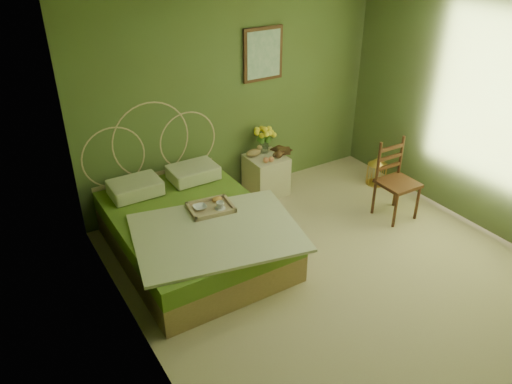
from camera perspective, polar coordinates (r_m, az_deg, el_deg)
floor at (r=5.16m, az=10.42°, el=-10.02°), size 4.50×4.50×0.00m
ceiling at (r=4.08m, az=13.85°, el=19.61°), size 4.50×4.50×0.00m
wall_back at (r=6.15m, az=-2.49°, el=10.97°), size 4.00×0.00×4.00m
wall_left at (r=3.55m, az=-12.77°, el=-4.51°), size 0.00×4.50×4.50m
wall_right at (r=5.94m, az=26.39°, el=7.24°), size 0.00×4.50×4.50m
wall_art at (r=6.20m, az=0.83°, el=15.47°), size 0.54×0.04×0.64m
bed at (r=5.37m, az=-7.44°, el=-4.00°), size 1.80×2.27×1.41m
nightstand at (r=6.46m, az=1.12°, el=2.74°), size 0.47×0.48×0.95m
chair at (r=6.12m, az=15.50°, el=1.88°), size 0.42×0.42×0.94m
birdcage at (r=6.93m, az=13.64°, el=2.36°), size 0.26×0.26×0.39m
book_lower at (r=6.47m, az=2.41°, el=4.57°), size 0.24×0.28×0.02m
book_upper at (r=6.46m, az=2.42°, el=4.73°), size 0.27×0.29×0.02m
cereal_bowl at (r=5.21m, az=-6.42°, el=-1.76°), size 0.15×0.15×0.03m
coffee_cup at (r=5.18m, az=-4.12°, el=-1.54°), size 0.11×0.11×0.08m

